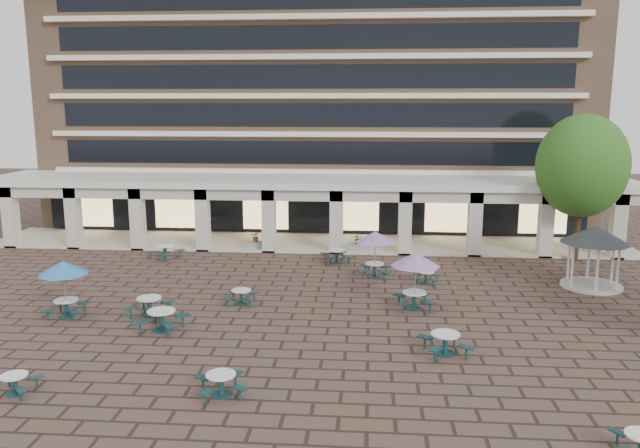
# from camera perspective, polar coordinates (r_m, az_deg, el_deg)

# --- Properties ---
(ground) EXTENTS (120.00, 120.00, 0.00)m
(ground) POSITION_cam_1_polar(r_m,az_deg,el_deg) (27.43, -4.42, -8.65)
(ground) COLOR brown
(ground) RESTS_ON ground
(apartment_building) EXTENTS (40.00, 15.50, 25.20)m
(apartment_building) POSITION_cam_1_polar(r_m,az_deg,el_deg) (51.25, -0.04, 14.79)
(apartment_building) COLOR #9E7859
(apartment_building) RESTS_ON ground
(retail_arcade) EXTENTS (42.00, 6.60, 4.40)m
(retail_arcade) POSITION_cam_1_polar(r_m,az_deg,el_deg) (40.98, -1.25, 2.28)
(retail_arcade) COLOR white
(retail_arcade) RESTS_ON ground
(picnic_table_1) EXTENTS (1.46, 1.46, 0.65)m
(picnic_table_1) POSITION_cam_1_polar(r_m,az_deg,el_deg) (22.87, -26.15, -12.88)
(picnic_table_1) COLOR #163F44
(picnic_table_1) RESTS_ON ground
(picnic_table_2) EXTENTS (1.96, 1.96, 0.73)m
(picnic_table_2) POSITION_cam_1_polar(r_m,az_deg,el_deg) (20.79, -9.04, -14.12)
(picnic_table_2) COLOR #163F44
(picnic_table_2) RESTS_ON ground
(picnic_table_4) EXTENTS (2.15, 2.15, 2.48)m
(picnic_table_4) POSITION_cam_1_polar(r_m,az_deg,el_deg) (29.23, -22.41, -3.91)
(picnic_table_4) COLOR #163F44
(picnic_table_4) RESTS_ON ground
(picnic_table_5) EXTENTS (1.57, 1.57, 0.69)m
(picnic_table_5) POSITION_cam_1_polar(r_m,az_deg,el_deg) (29.40, -7.21, -6.50)
(picnic_table_5) COLOR #163F44
(picnic_table_5) RESTS_ON ground
(picnic_table_6) EXTENTS (2.27, 2.27, 2.62)m
(picnic_table_6) POSITION_cam_1_polar(r_m,az_deg,el_deg) (28.28, 8.72, -3.42)
(picnic_table_6) COLOR #163F44
(picnic_table_6) RESTS_ON ground
(picnic_table_7) EXTENTS (2.11, 2.11, 0.81)m
(picnic_table_7) POSITION_cam_1_polar(r_m,az_deg,el_deg) (24.04, 11.39, -10.50)
(picnic_table_7) COLOR #163F44
(picnic_table_7) RESTS_ON ground
(picnic_table_8) EXTENTS (2.16, 2.16, 0.87)m
(picnic_table_8) POSITION_cam_1_polar(r_m,az_deg,el_deg) (26.67, -14.29, -8.37)
(picnic_table_8) COLOR #163F44
(picnic_table_8) RESTS_ON ground
(picnic_table_9) EXTENTS (1.98, 1.98, 0.81)m
(picnic_table_9) POSITION_cam_1_polar(r_m,az_deg,el_deg) (28.68, -15.34, -7.12)
(picnic_table_9) COLOR #163F44
(picnic_table_9) RESTS_ON ground
(picnic_table_10) EXTENTS (1.71, 1.71, 0.65)m
(picnic_table_10) POSITION_cam_1_polar(r_m,az_deg,el_deg) (32.90, 9.66, -4.71)
(picnic_table_10) COLOR #163F44
(picnic_table_10) RESTS_ON ground
(picnic_table_11) EXTENTS (2.16, 2.16, 2.50)m
(picnic_table_11) POSITION_cam_1_polar(r_m,az_deg,el_deg) (33.29, 5.05, -1.34)
(picnic_table_11) COLOR #163F44
(picnic_table_11) RESTS_ON ground
(picnic_table_12) EXTENTS (2.29, 2.29, 0.83)m
(picnic_table_12) POSITION_cam_1_polar(r_m,az_deg,el_deg) (38.54, -13.99, -2.40)
(picnic_table_12) COLOR #163F44
(picnic_table_12) RESTS_ON ground
(picnic_table_13) EXTENTS (2.05, 2.05, 0.76)m
(picnic_table_13) POSITION_cam_1_polar(r_m,az_deg,el_deg) (36.61, 1.53, -2.84)
(picnic_table_13) COLOR #163F44
(picnic_table_13) RESTS_ON ground
(gazebo) EXTENTS (3.37, 3.37, 3.14)m
(gazebo) POSITION_cam_1_polar(r_m,az_deg,el_deg) (34.24, 23.82, -1.49)
(gazebo) COLOR beige
(gazebo) RESTS_ON ground
(tree_east_c) EXTENTS (5.19, 5.19, 8.65)m
(tree_east_c) POSITION_cam_1_polar(r_m,az_deg,el_deg) (39.14, 22.85, 4.92)
(tree_east_c) COLOR #3E2719
(tree_east_c) RESTS_ON ground
(planter_left) EXTENTS (1.50, 0.60, 1.16)m
(planter_left) POSITION_cam_1_polar(r_m,az_deg,el_deg) (40.04, -5.87, -1.72)
(planter_left) COLOR #969691
(planter_left) RESTS_ON ground
(planter_right) EXTENTS (1.50, 0.60, 1.14)m
(planter_right) POSITION_cam_1_polar(r_m,az_deg,el_deg) (39.40, 3.50, -1.92)
(planter_right) COLOR #969691
(planter_right) RESTS_ON ground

